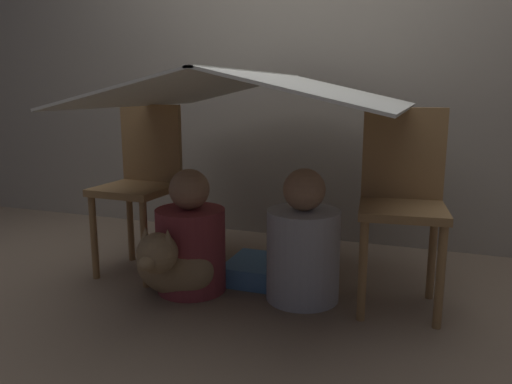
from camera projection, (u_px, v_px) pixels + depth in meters
name	position (u px, v px, depth m)	size (l,w,h in m)	color
ground_plane	(248.00, 297.00, 2.37)	(8.80, 8.80, 0.00)	#7A6651
wall_back	(308.00, 44.00, 3.12)	(7.00, 0.05, 2.50)	gray
chair_left	(142.00, 179.00, 2.66)	(0.38, 0.38, 0.89)	olive
chair_right	(402.00, 197.00, 2.22)	(0.40, 0.40, 0.89)	olive
sheet_canopy	(256.00, 89.00, 2.28)	(1.35, 1.34, 0.17)	silver
person_front	(191.00, 242.00, 2.42)	(0.33, 0.33, 0.60)	maroon
person_second	(303.00, 247.00, 2.31)	(0.34, 0.34, 0.62)	#B2B2B7
dog	(170.00, 264.00, 2.33)	(0.40, 0.38, 0.37)	#9E7F56
floor_cushion	(270.00, 272.00, 2.57)	(0.44, 0.35, 0.10)	#4C7FB2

